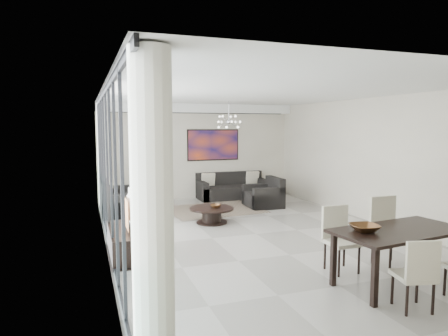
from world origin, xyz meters
name	(u,v)px	position (x,y,z in m)	size (l,w,h in m)	color
room_shell	(277,164)	(0.46, 0.00, 1.45)	(6.00, 9.00, 2.90)	#A8A39B
window_wall	(112,169)	(-2.86, 0.00, 1.47)	(0.37, 8.95, 2.90)	silver
soffit	(199,108)	(0.00, 4.30, 2.77)	(5.98, 0.40, 0.26)	white
painting	(213,145)	(0.50, 4.47, 1.65)	(1.68, 0.04, 0.98)	#C9451B
chandelier	(229,122)	(0.30, 2.50, 2.35)	(0.66, 0.66, 0.71)	silver
rug	(214,209)	(-0.08, 2.60, 0.01)	(2.42, 1.87, 0.01)	black
coffee_table	(212,214)	(-0.58, 1.22, 0.20)	(1.03, 1.03, 0.36)	black
bowl_coffee	(216,206)	(-0.50, 1.18, 0.40)	(0.25, 0.25, 0.08)	brown
sofa_main	(233,190)	(1.00, 4.07, 0.27)	(2.18, 0.89, 0.79)	black
loveseat	(118,202)	(-2.55, 3.05, 0.28)	(0.94, 1.67, 0.84)	black
armchair	(264,197)	(1.37, 2.53, 0.28)	(0.94, 0.99, 0.81)	black
side_table	(156,201)	(-1.64, 2.56, 0.34)	(0.37, 0.37, 0.51)	black
tv_console	(122,243)	(-2.76, -0.55, 0.23)	(0.42, 1.50, 0.47)	black
television	(131,211)	(-2.60, -0.58, 0.79)	(1.12, 0.15, 0.65)	gray
dining_table	(400,235)	(0.82, -3.10, 0.71)	(2.02, 1.18, 0.80)	black
dining_chair_sw	(418,271)	(0.39, -3.86, 0.52)	(0.50, 0.50, 0.91)	beige
dining_chair_nw	(338,234)	(0.37, -2.31, 0.57)	(0.47, 0.47, 1.00)	beige
dining_chair_ne	(387,226)	(1.27, -2.35, 0.63)	(0.52, 0.52, 1.10)	beige
bowl_dining	(364,228)	(0.27, -3.03, 0.85)	(0.39, 0.39, 0.09)	brown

